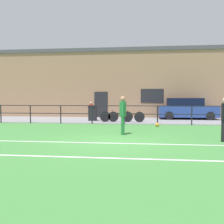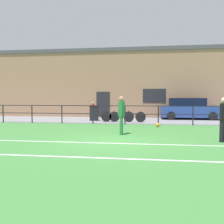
{
  "view_description": "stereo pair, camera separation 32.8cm",
  "coord_description": "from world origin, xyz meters",
  "px_view_note": "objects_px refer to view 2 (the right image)",
  "views": [
    {
      "loc": [
        0.99,
        -9.06,
        1.64
      ],
      "look_at": [
        -0.54,
        4.14,
        0.86
      ],
      "focal_mm": 39.79,
      "sensor_mm": 36.0,
      "label": 1
    },
    {
      "loc": [
        1.32,
        -9.02,
        1.64
      ],
      "look_at": [
        -0.54,
        4.14,
        0.86
      ],
      "focal_mm": 39.79,
      "sensor_mm": 36.0,
      "label": 2
    }
  ],
  "objects_px": {
    "player_striker": "(121,113)",
    "bicycle_parked_0": "(117,116)",
    "parked_car_red": "(189,109)",
    "player_goalkeeper": "(224,117)",
    "bicycle_parked_1": "(127,117)",
    "soccer_ball_match": "(158,125)",
    "spectator_child": "(93,109)",
    "trash_bin_0": "(94,113)"
  },
  "relations": [
    {
      "from": "parked_car_red",
      "to": "trash_bin_0",
      "type": "bearing_deg",
      "value": -162.88
    },
    {
      "from": "parked_car_red",
      "to": "bicycle_parked_1",
      "type": "bearing_deg",
      "value": -147.34
    },
    {
      "from": "soccer_ball_match",
      "to": "spectator_child",
      "type": "xyz_separation_m",
      "value": [
        -4.63,
        4.27,
        0.64
      ]
    },
    {
      "from": "bicycle_parked_0",
      "to": "bicycle_parked_1",
      "type": "height_order",
      "value": "bicycle_parked_0"
    },
    {
      "from": "trash_bin_0",
      "to": "bicycle_parked_1",
      "type": "bearing_deg",
      "value": -16.89
    },
    {
      "from": "spectator_child",
      "to": "trash_bin_0",
      "type": "xyz_separation_m",
      "value": [
        0.37,
        -1.3,
        -0.2
      ]
    },
    {
      "from": "player_goalkeeper",
      "to": "bicycle_parked_1",
      "type": "relative_size",
      "value": 0.69
    },
    {
      "from": "player_striker",
      "to": "bicycle_parked_0",
      "type": "height_order",
      "value": "player_striker"
    },
    {
      "from": "bicycle_parked_1",
      "to": "trash_bin_0",
      "type": "xyz_separation_m",
      "value": [
        -2.39,
        0.72,
        0.17
      ]
    },
    {
      "from": "player_striker",
      "to": "soccer_ball_match",
      "type": "bearing_deg",
      "value": 145.36
    },
    {
      "from": "parked_car_red",
      "to": "bicycle_parked_0",
      "type": "relative_size",
      "value": 1.94
    },
    {
      "from": "player_striker",
      "to": "trash_bin_0",
      "type": "xyz_separation_m",
      "value": [
        -2.55,
        6.11,
        -0.42
      ]
    },
    {
      "from": "player_goalkeeper",
      "to": "bicycle_parked_1",
      "type": "xyz_separation_m",
      "value": [
        -4.07,
        6.67,
        -0.56
      ]
    },
    {
      "from": "player_goalkeeper",
      "to": "bicycle_parked_1",
      "type": "bearing_deg",
      "value": -102.66
    },
    {
      "from": "spectator_child",
      "to": "bicycle_parked_1",
      "type": "height_order",
      "value": "spectator_child"
    },
    {
      "from": "player_goalkeeper",
      "to": "bicycle_parked_0",
      "type": "relative_size",
      "value": 0.75
    },
    {
      "from": "bicycle_parked_0",
      "to": "bicycle_parked_1",
      "type": "relative_size",
      "value": 0.91
    },
    {
      "from": "spectator_child",
      "to": "trash_bin_0",
      "type": "bearing_deg",
      "value": 95.88
    },
    {
      "from": "player_goalkeeper",
      "to": "parked_car_red",
      "type": "distance_m",
      "value": 9.48
    },
    {
      "from": "spectator_child",
      "to": "bicycle_parked_0",
      "type": "distance_m",
      "value": 2.94
    },
    {
      "from": "player_striker",
      "to": "bicycle_parked_0",
      "type": "bearing_deg",
      "value": -177.37
    },
    {
      "from": "player_goalkeeper",
      "to": "spectator_child",
      "type": "bearing_deg",
      "value": -95.88
    },
    {
      "from": "bicycle_parked_1",
      "to": "player_striker",
      "type": "bearing_deg",
      "value": -88.3
    },
    {
      "from": "soccer_ball_match",
      "to": "trash_bin_0",
      "type": "bearing_deg",
      "value": 145.09
    },
    {
      "from": "soccer_ball_match",
      "to": "bicycle_parked_0",
      "type": "distance_m",
      "value": 3.4
    },
    {
      "from": "player_striker",
      "to": "bicycle_parked_1",
      "type": "distance_m",
      "value": 5.42
    },
    {
      "from": "spectator_child",
      "to": "parked_car_red",
      "type": "xyz_separation_m",
      "value": [
        7.15,
        0.79,
        0.01
      ]
    },
    {
      "from": "soccer_ball_match",
      "to": "trash_bin_0",
      "type": "relative_size",
      "value": 0.21
    },
    {
      "from": "player_striker",
      "to": "soccer_ball_match",
      "type": "xyz_separation_m",
      "value": [
        1.71,
        3.14,
        -0.85
      ]
    },
    {
      "from": "bicycle_parked_0",
      "to": "player_goalkeeper",
      "type": "bearing_deg",
      "value": -54.66
    },
    {
      "from": "spectator_child",
      "to": "parked_car_red",
      "type": "bearing_deg",
      "value": 176.06
    },
    {
      "from": "soccer_ball_match",
      "to": "parked_car_red",
      "type": "height_order",
      "value": "parked_car_red"
    },
    {
      "from": "player_goalkeeper",
      "to": "trash_bin_0",
      "type": "height_order",
      "value": "player_goalkeeper"
    },
    {
      "from": "parked_car_red",
      "to": "player_goalkeeper",
      "type": "bearing_deg",
      "value": -91.91
    },
    {
      "from": "player_striker",
      "to": "bicycle_parked_1",
      "type": "bearing_deg",
      "value": 175.69
    },
    {
      "from": "player_striker",
      "to": "soccer_ball_match",
      "type": "relative_size",
      "value": 7.78
    },
    {
      "from": "spectator_child",
      "to": "parked_car_red",
      "type": "relative_size",
      "value": 0.3
    },
    {
      "from": "trash_bin_0",
      "to": "soccer_ball_match",
      "type": "bearing_deg",
      "value": -34.91
    },
    {
      "from": "soccer_ball_match",
      "to": "parked_car_red",
      "type": "distance_m",
      "value": 5.68
    },
    {
      "from": "parked_car_red",
      "to": "spectator_child",
      "type": "bearing_deg",
      "value": -173.71
    },
    {
      "from": "spectator_child",
      "to": "parked_car_red",
      "type": "height_order",
      "value": "parked_car_red"
    },
    {
      "from": "parked_car_red",
      "to": "bicycle_parked_0",
      "type": "distance_m",
      "value": 5.79
    }
  ]
}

